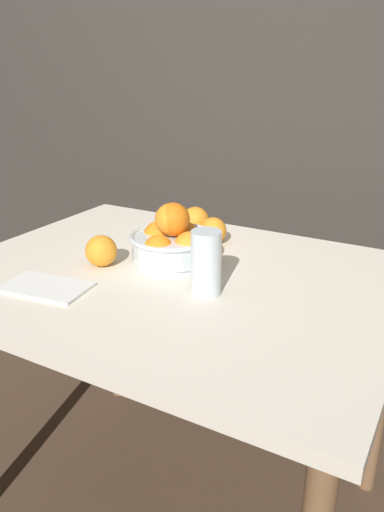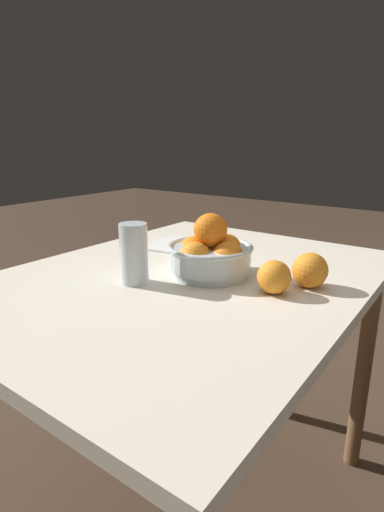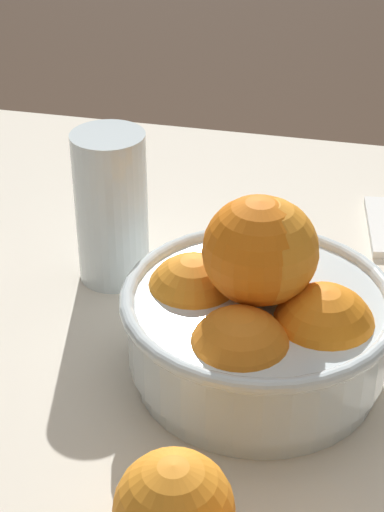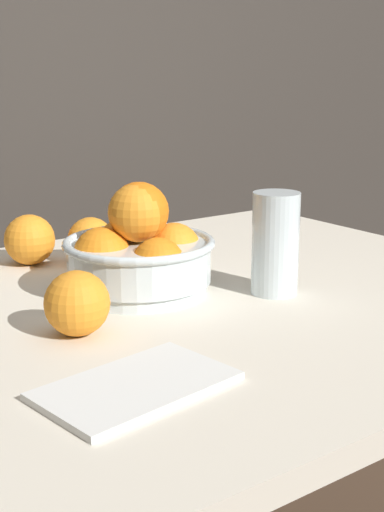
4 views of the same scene
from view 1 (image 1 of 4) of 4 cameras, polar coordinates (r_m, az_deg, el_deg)
ground_plane at (r=1.68m, az=-1.88°, el=-26.58°), size 12.00×12.00×0.00m
back_wall at (r=1.83m, az=11.27°, el=22.70°), size 8.00×0.05×2.60m
dining_table at (r=1.26m, az=-2.25°, el=-5.87°), size 1.08×0.84×0.76m
fruit_bowl at (r=1.26m, az=-2.25°, el=1.70°), size 0.22×0.22×0.16m
juice_glass at (r=1.09m, az=1.60°, el=-1.25°), size 0.07×0.07×0.15m
orange_loose_near_bowl at (r=1.27m, az=-10.34°, el=0.58°), size 0.08×0.08×0.08m
orange_loose_front at (r=1.49m, az=0.38°, el=4.07°), size 0.08×0.08×0.08m
orange_loose_aside at (r=1.41m, az=2.42°, el=2.90°), size 0.08×0.08×0.08m
napkin at (r=1.18m, az=-16.34°, el=-3.44°), size 0.21×0.14×0.01m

